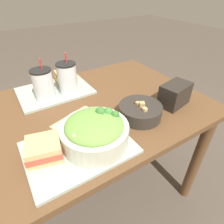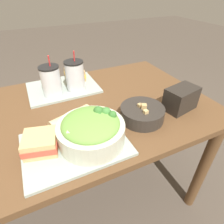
% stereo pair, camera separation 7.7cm
% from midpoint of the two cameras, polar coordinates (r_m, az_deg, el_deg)
% --- Properties ---
extents(ground_plane, '(12.00, 12.00, 0.00)m').
position_cam_midpoint_polar(ground_plane, '(1.45, -8.69, -24.63)').
color(ground_plane, '#4C4238').
extents(dining_table, '(1.49, 0.81, 0.74)m').
position_cam_midpoint_polar(dining_table, '(0.96, -12.06, -5.03)').
color(dining_table, brown).
rests_on(dining_table, ground_plane).
extents(tray_near, '(0.38, 0.28, 0.01)m').
position_cam_midpoint_polar(tray_near, '(0.72, -7.79, -9.83)').
color(tray_near, '#99A89E').
rests_on(tray_near, dining_table).
extents(tray_far, '(0.38, 0.28, 0.01)m').
position_cam_midpoint_polar(tray_far, '(1.11, -12.76, 7.19)').
color(tray_far, '#99A89E').
rests_on(tray_far, dining_table).
extents(salad_bowl, '(0.25, 0.25, 0.13)m').
position_cam_midpoint_polar(salad_bowl, '(0.68, -3.13, -5.47)').
color(salad_bowl, beige).
rests_on(salad_bowl, tray_near).
extents(soup_bowl, '(0.19, 0.19, 0.08)m').
position_cam_midpoint_polar(soup_bowl, '(0.84, 11.73, -0.35)').
color(soup_bowl, '#2D2823').
rests_on(soup_bowl, dining_table).
extents(sandwich_near, '(0.14, 0.14, 0.06)m').
position_cam_midpoint_polar(sandwich_near, '(0.70, -17.99, -9.04)').
color(sandwich_near, tan).
rests_on(sandwich_near, tray_near).
extents(baguette_near, '(0.19, 0.12, 0.07)m').
position_cam_midpoint_polar(baguette_near, '(0.78, -9.33, -2.37)').
color(baguette_near, '#DBBC84').
rests_on(baguette_near, tray_near).
extents(sandwich_far, '(0.12, 0.12, 0.06)m').
position_cam_midpoint_polar(sandwich_far, '(1.17, -9.39, 11.16)').
color(sandwich_far, tan).
rests_on(sandwich_far, tray_far).
extents(drink_cup_dark, '(0.10, 0.10, 0.21)m').
position_cam_midpoint_polar(drink_cup_dark, '(1.01, -15.82, 8.79)').
color(drink_cup_dark, silver).
rests_on(drink_cup_dark, tray_far).
extents(drink_cup_red, '(0.10, 0.10, 0.22)m').
position_cam_midpoint_polar(drink_cup_red, '(1.03, -9.06, 10.46)').
color(drink_cup_red, silver).
rests_on(drink_cup_red, tray_far).
extents(chip_bag, '(0.17, 0.12, 0.11)m').
position_cam_midpoint_polar(chip_bag, '(0.95, 22.47, 3.71)').
color(chip_bag, '#28231E').
rests_on(chip_bag, dining_table).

